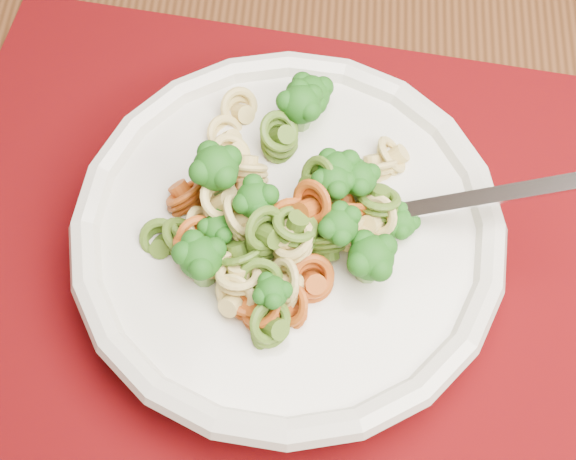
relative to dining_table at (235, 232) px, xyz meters
name	(u,v)px	position (x,y,z in m)	size (l,w,h in m)	color
dining_table	(235,232)	(0.00, 0.00, 0.00)	(1.67, 1.38, 0.70)	#573018
placemat	(282,261)	(0.02, -0.08, 0.09)	(0.50, 0.39, 0.00)	#5D0704
pasta_bowl	(288,236)	(0.02, -0.07, 0.12)	(0.28, 0.28, 0.05)	silver
pasta_broccoli_heap	(288,226)	(0.02, -0.07, 0.14)	(0.24, 0.24, 0.06)	tan
fork	(356,219)	(0.06, -0.08, 0.14)	(0.19, 0.02, 0.01)	silver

